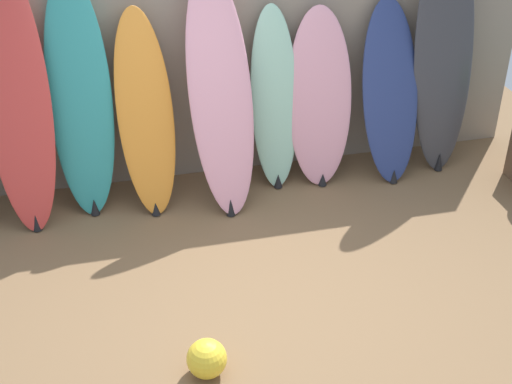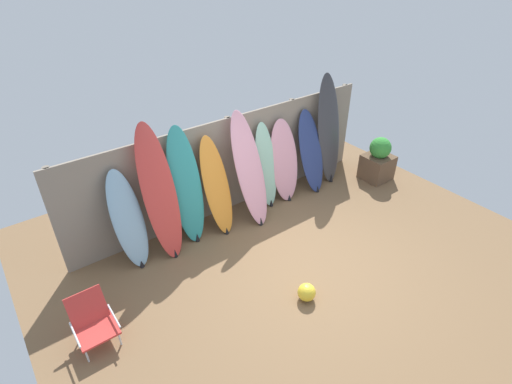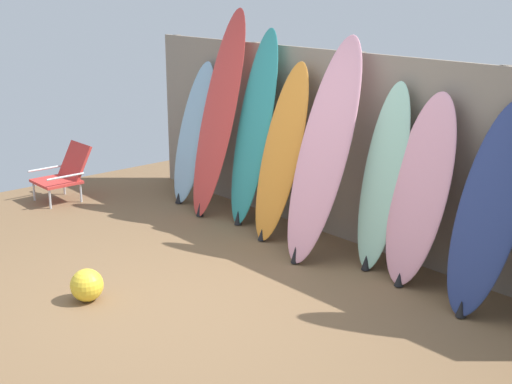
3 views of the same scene
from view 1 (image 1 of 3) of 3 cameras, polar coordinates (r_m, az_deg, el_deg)
name	(u,v)px [view 1 (image 1 of 3)]	position (r m, az deg, el deg)	size (l,w,h in m)	color
ground	(254,305)	(5.22, -0.18, -9.00)	(7.68, 7.68, 0.00)	brown
fence_back	(202,83)	(6.43, -4.37, 8.72)	(6.08, 0.11, 1.80)	gray
surfboard_red_1	(17,101)	(5.97, -18.59, 6.95)	(0.53, 0.66, 2.16)	#D13D38
surfboard_teal_2	(80,101)	(6.04, -13.88, 7.10)	(0.56, 0.55, 1.98)	teal
surfboard_orange_3	(145,115)	(6.02, -8.84, 6.10)	(0.50, 0.61, 1.69)	orange
surfboard_pink_4	(221,96)	(5.97, -2.85, 7.71)	(0.58, 0.82, 1.98)	pink
surfboard_seafoam_5	(274,100)	(6.32, 1.49, 7.34)	(0.43, 0.43, 1.62)	#9ED6BC
surfboard_pink_6	(320,99)	(6.40, 5.12, 7.43)	(0.63, 0.54, 1.58)	pink
surfboard_navy_7	(390,93)	(6.59, 10.69, 7.82)	(0.54, 0.65, 1.60)	navy
surfboard_charcoal_8	(444,54)	(6.74, 14.79, 10.66)	(0.58, 0.50, 2.21)	#38383D
beach_ball	(207,359)	(4.65, -3.96, -13.16)	(0.26, 0.26, 0.26)	yellow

